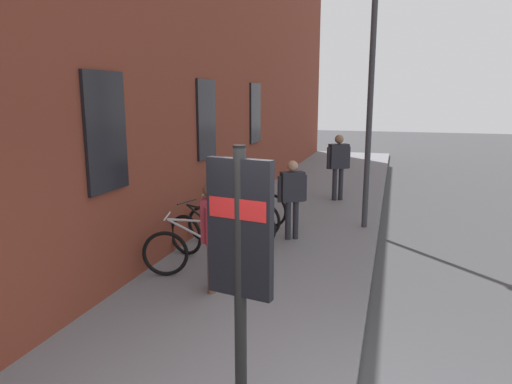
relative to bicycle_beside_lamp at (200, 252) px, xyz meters
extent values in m
plane|color=#38383A|center=(3.07, -3.57, -0.51)|extent=(60.00, 60.00, 0.00)
cube|color=slate|center=(5.07, -0.82, -0.45)|extent=(24.00, 3.50, 0.12)
cube|color=brown|center=(6.07, 1.23, 3.22)|extent=(22.00, 0.60, 7.46)
cube|color=black|center=(-0.93, 0.91, 1.89)|extent=(0.90, 0.06, 1.60)
cube|color=black|center=(2.57, 0.91, 1.89)|extent=(0.90, 0.06, 1.60)
cube|color=black|center=(6.07, 0.91, 1.89)|extent=(0.90, 0.06, 1.60)
torus|color=black|center=(-0.15, 0.51, -0.03)|extent=(0.26, 0.71, 0.72)
torus|color=black|center=(0.15, -0.49, -0.03)|extent=(0.26, 0.71, 0.72)
cylinder|color=silver|center=(0.00, -0.02, 0.25)|extent=(0.32, 0.99, 0.58)
cylinder|color=silver|center=(-0.02, 0.06, 0.50)|extent=(0.28, 0.83, 0.09)
cylinder|color=silver|center=(0.13, -0.42, 0.22)|extent=(0.09, 0.19, 0.51)
cube|color=black|center=(0.10, -0.35, 0.51)|extent=(0.15, 0.22, 0.06)
cylinder|color=silver|center=(-0.14, 0.46, 0.57)|extent=(0.47, 0.16, 0.02)
torus|color=black|center=(0.85, 0.63, -0.03)|extent=(0.26, 0.71, 0.72)
torus|color=black|center=(0.55, -0.37, -0.03)|extent=(0.26, 0.71, 0.72)
cylinder|color=black|center=(0.69, 0.10, 0.25)|extent=(0.33, 0.98, 0.58)
cylinder|color=black|center=(0.72, 0.18, 0.50)|extent=(0.28, 0.83, 0.09)
cylinder|color=black|center=(0.57, -0.30, 0.22)|extent=(0.09, 0.19, 0.51)
cube|color=black|center=(0.59, -0.23, 0.51)|extent=(0.15, 0.22, 0.06)
cylinder|color=black|center=(0.84, 0.58, 0.57)|extent=(0.47, 0.16, 0.02)
torus|color=black|center=(1.62, 0.58, -0.03)|extent=(0.08, 0.72, 0.72)
torus|color=black|center=(1.59, -0.47, -0.03)|extent=(0.08, 0.72, 0.72)
cylinder|color=#267F3F|center=(1.61, 0.03, 0.25)|extent=(0.07, 1.02, 0.58)
cylinder|color=#267F3F|center=(1.61, 0.11, 0.50)|extent=(0.06, 0.85, 0.09)
cylinder|color=#267F3F|center=(1.59, -0.39, 0.22)|extent=(0.04, 0.19, 0.51)
cube|color=black|center=(1.59, -0.32, 0.51)|extent=(0.11, 0.20, 0.06)
cylinder|color=#267F3F|center=(1.62, 0.53, 0.57)|extent=(0.48, 0.04, 0.02)
torus|color=black|center=(2.45, 0.61, -0.03)|extent=(0.22, 0.72, 0.72)
torus|color=black|center=(2.22, -0.41, -0.03)|extent=(0.22, 0.72, 0.72)
cylinder|color=orange|center=(2.33, 0.07, 0.25)|extent=(0.26, 1.00, 0.58)
cylinder|color=orange|center=(2.35, 0.15, 0.50)|extent=(0.22, 0.84, 0.09)
cylinder|color=orange|center=(2.24, -0.34, 0.22)|extent=(0.08, 0.19, 0.51)
cube|color=black|center=(2.26, -0.27, 0.51)|extent=(0.14, 0.22, 0.06)
cylinder|color=orange|center=(2.44, 0.56, 0.57)|extent=(0.47, 0.13, 0.02)
torus|color=black|center=(3.35, 0.63, -0.03)|extent=(0.28, 0.70, 0.72)
torus|color=black|center=(3.03, -0.37, -0.03)|extent=(0.28, 0.70, 0.72)
cylinder|color=#B21E1E|center=(3.18, 0.10, 0.25)|extent=(0.34, 0.98, 0.58)
cylinder|color=#B21E1E|center=(3.21, 0.17, 0.50)|extent=(0.29, 0.82, 0.09)
cylinder|color=#B21E1E|center=(3.05, -0.30, 0.22)|extent=(0.09, 0.19, 0.51)
cube|color=black|center=(3.08, -0.23, 0.51)|extent=(0.16, 0.22, 0.06)
cylinder|color=#B21E1E|center=(3.34, 0.58, 0.57)|extent=(0.46, 0.17, 0.02)
cylinder|color=black|center=(-3.07, -1.68, 0.81)|extent=(0.10, 0.10, 2.40)
cube|color=black|center=(-3.07, -1.68, 1.36)|extent=(0.18, 0.56, 1.10)
cube|color=red|center=(-3.07, -1.68, 1.53)|extent=(0.18, 0.50, 0.16)
cylinder|color=#26262D|center=(2.32, -1.03, -0.01)|extent=(0.11, 0.11, 0.76)
cylinder|color=#26262D|center=(2.23, -0.89, -0.01)|extent=(0.11, 0.11, 0.76)
cube|color=#26262D|center=(2.27, -0.96, 0.66)|extent=(0.42, 0.50, 0.57)
sphere|color=tan|center=(2.27, -0.96, 1.06)|extent=(0.21, 0.21, 0.21)
cylinder|color=#26262D|center=(2.41, -1.18, 0.62)|extent=(0.09, 0.09, 0.51)
cylinder|color=#26262D|center=(2.14, -0.75, 0.62)|extent=(0.09, 0.09, 0.51)
cylinder|color=brown|center=(-0.41, -0.38, 0.00)|extent=(0.11, 0.11, 0.78)
cylinder|color=brown|center=(-0.57, -0.42, 0.00)|extent=(0.11, 0.11, 0.78)
cube|color=maroon|center=(-0.49, -0.40, 0.68)|extent=(0.50, 0.33, 0.58)
sphere|color=brown|center=(-0.49, -0.40, 1.09)|extent=(0.21, 0.21, 0.21)
cylinder|color=maroon|center=(-0.24, -0.34, 0.65)|extent=(0.09, 0.09, 0.52)
cylinder|color=maroon|center=(-0.74, -0.46, 0.65)|extent=(0.09, 0.09, 0.52)
cylinder|color=#26262D|center=(6.00, -1.32, 0.04)|extent=(0.13, 0.13, 0.86)
cylinder|color=#26262D|center=(6.09, -1.47, 0.04)|extent=(0.13, 0.13, 0.86)
cube|color=#26262D|center=(6.05, -1.40, 0.79)|extent=(0.47, 0.56, 0.65)
sphere|color=#8C664C|center=(6.05, -1.40, 1.24)|extent=(0.23, 0.23, 0.23)
cylinder|color=#26262D|center=(5.90, -1.16, 0.75)|extent=(0.10, 0.10, 0.57)
cylinder|color=#26262D|center=(6.19, -1.64, 0.75)|extent=(0.10, 0.10, 0.57)
cylinder|color=#333338|center=(3.57, -2.27, 1.95)|extent=(0.12, 0.12, 4.68)
camera|label=1|loc=(-6.41, -2.80, 2.38)|focal=33.04mm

